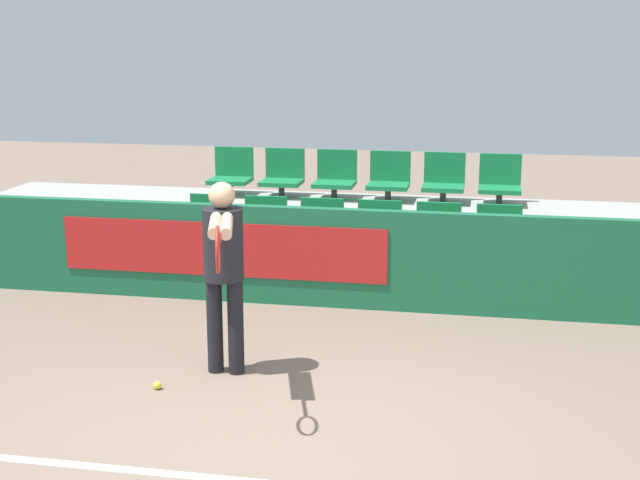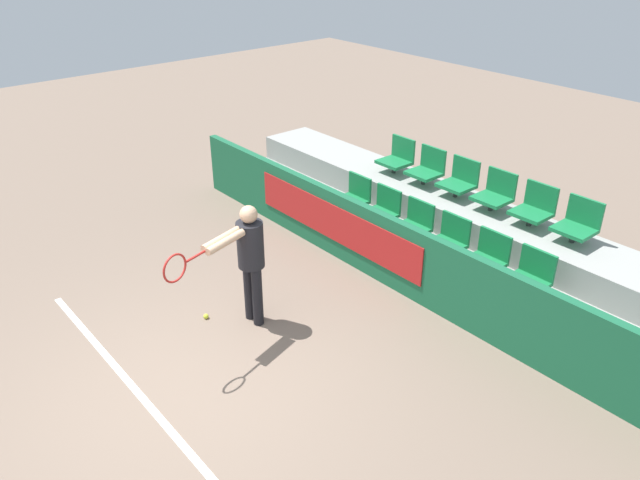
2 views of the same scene
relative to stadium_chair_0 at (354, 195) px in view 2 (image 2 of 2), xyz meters
name	(u,v)px [view 2 (image 2 of 2)]	position (x,y,z in m)	size (l,w,h in m)	color
ground_plane	(192,388)	(1.58, -3.84, -0.65)	(30.00, 30.00, 0.00)	#7A6656
court_baseline	(151,408)	(1.58, -4.33, -0.65)	(5.40, 0.08, 0.01)	white
barrier_wall	(395,254)	(1.54, -0.68, -0.15)	(9.18, 0.14, 1.01)	#19603D
bleacher_tier_front	(423,262)	(1.58, -0.12, -0.45)	(8.78, 0.95, 0.41)	#9E9E99
bleacher_tier_middle	(467,229)	(1.58, 0.83, -0.25)	(8.78, 0.95, 0.81)	#9E9E99
stadium_chair_0	(354,195)	(0.00, 0.00, 0.00)	(0.47, 0.43, 0.56)	#333333
stadium_chair_1	(383,209)	(0.63, 0.00, 0.00)	(0.47, 0.43, 0.56)	#333333
stadium_chair_2	(414,223)	(1.26, 0.00, 0.00)	(0.47, 0.43, 0.56)	#333333
stadium_chair_3	(449,239)	(1.89, 0.00, 0.00)	(0.47, 0.43, 0.56)	#333333
stadium_chair_4	(488,256)	(2.52, 0.00, 0.00)	(0.47, 0.43, 0.56)	#333333
stadium_chair_5	(531,275)	(3.15, 0.00, 0.00)	(0.47, 0.43, 0.56)	#333333
stadium_chair_6	(398,157)	(0.00, 0.95, 0.41)	(0.47, 0.43, 0.56)	#333333
stadium_chair_7	(427,168)	(0.63, 0.95, 0.41)	(0.47, 0.43, 0.56)	#333333
stadium_chair_8	(460,180)	(1.26, 0.95, 0.41)	(0.47, 0.43, 0.56)	#333333
stadium_chair_9	(495,193)	(1.89, 0.95, 0.41)	(0.47, 0.43, 0.56)	#333333
stadium_chair_10	(535,207)	(2.52, 0.95, 0.41)	(0.47, 0.43, 0.56)	#333333
stadium_chair_11	(578,223)	(3.15, 0.95, 0.41)	(0.47, 0.43, 0.56)	#333333
tennis_player	(247,255)	(0.99, -2.66, 0.32)	(0.53, 1.46, 1.58)	black
tennis_ball	(206,316)	(0.54, -3.04, -0.62)	(0.07, 0.07, 0.07)	#CCDB33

